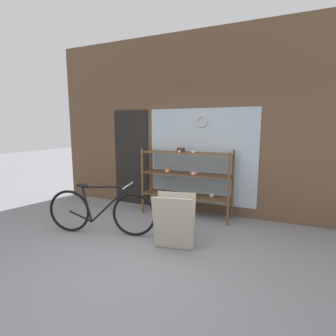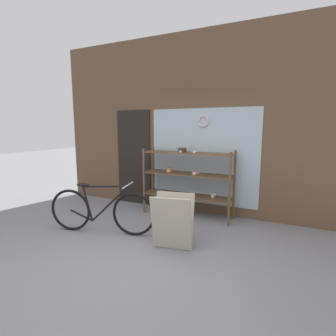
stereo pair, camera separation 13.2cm
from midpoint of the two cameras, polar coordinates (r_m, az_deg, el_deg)
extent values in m
plane|color=gray|center=(3.56, -10.00, -20.50)|extent=(30.00, 30.00, 0.00)
cube|color=brown|center=(5.35, 4.71, 9.41)|extent=(6.39, 0.08, 3.57)
cube|color=#A3B7C1|center=(5.28, 6.50, 2.48)|extent=(2.20, 0.02, 1.90)
cube|color=black|center=(5.96, -8.58, 2.22)|extent=(0.84, 0.03, 2.10)
torus|color=#B7B7BC|center=(5.23, 6.58, 10.11)|extent=(0.26, 0.06, 0.26)
cylinder|color=brown|center=(5.31, -6.32, -2.87)|extent=(0.04, 0.04, 1.31)
cylinder|color=brown|center=(4.70, 12.27, -4.57)|extent=(0.04, 0.04, 1.31)
cylinder|color=brown|center=(5.65, -4.25, -2.10)|extent=(0.04, 0.04, 1.31)
cylinder|color=brown|center=(5.09, 13.20, -3.57)|extent=(0.04, 0.04, 1.31)
cube|color=brown|center=(5.18, 3.21, -5.99)|extent=(1.77, 0.45, 0.02)
cube|color=brown|center=(5.09, 3.25, -1.27)|extent=(1.77, 0.45, 0.02)
cube|color=brown|center=(5.03, 3.29, 3.31)|extent=(1.77, 0.45, 0.02)
torus|color=pink|center=(5.04, 5.00, -1.05)|extent=(0.16, 0.16, 0.04)
cube|color=white|center=(4.96, 4.67, -1.23)|extent=(0.05, 0.00, 0.04)
torus|color=#4C2D1E|center=(5.42, -1.85, -4.99)|extent=(0.14, 0.14, 0.04)
cube|color=white|center=(5.35, -2.21, -5.20)|extent=(0.05, 0.00, 0.04)
cylinder|color=#422619|center=(5.09, 2.07, 3.94)|extent=(0.16, 0.16, 0.08)
cube|color=white|center=(5.01, 1.69, 3.61)|extent=(0.05, 0.00, 0.04)
ellipsoid|color=beige|center=(5.12, 8.84, -5.74)|extent=(0.10, 0.09, 0.07)
cube|color=white|center=(5.07, 8.66, -6.10)|extent=(0.05, 0.00, 0.04)
cylinder|color=#C67F42|center=(5.28, -0.74, -0.30)|extent=(0.11, 0.11, 0.09)
cube|color=white|center=(5.23, -1.01, -0.68)|extent=(0.05, 0.00, 0.04)
torus|color=tan|center=(5.05, 4.94, 3.58)|extent=(0.13, 0.13, 0.03)
cube|color=white|center=(4.98, 4.67, 3.54)|extent=(0.05, 0.00, 0.04)
torus|color=black|center=(4.73, -21.42, -8.70)|extent=(0.70, 0.22, 0.71)
torus|color=black|center=(4.28, -8.33, -10.03)|extent=(0.70, 0.22, 0.71)
cylinder|color=black|center=(4.37, -13.46, -7.74)|extent=(0.65, 0.19, 0.64)
cylinder|color=black|center=(4.33, -14.45, -4.01)|extent=(0.76, 0.22, 0.07)
cylinder|color=black|center=(4.54, -18.02, -7.57)|extent=(0.17, 0.07, 0.58)
cylinder|color=black|center=(4.66, -19.28, -9.89)|extent=(0.40, 0.13, 0.19)
ellipsoid|color=black|center=(4.49, -19.00, -3.60)|extent=(0.24, 0.14, 0.06)
cylinder|color=#B2B2B7|center=(4.17, -9.57, -3.75)|extent=(0.14, 0.45, 0.02)
cube|color=#B2A893|center=(3.72, 0.00, -12.12)|extent=(0.59, 0.30, 0.79)
cube|color=#B2A893|center=(3.88, 0.63, -11.18)|extent=(0.59, 0.30, 0.79)
camera|label=1|loc=(0.07, -90.89, -0.14)|focal=28.00mm
camera|label=2|loc=(0.07, 89.11, 0.14)|focal=28.00mm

